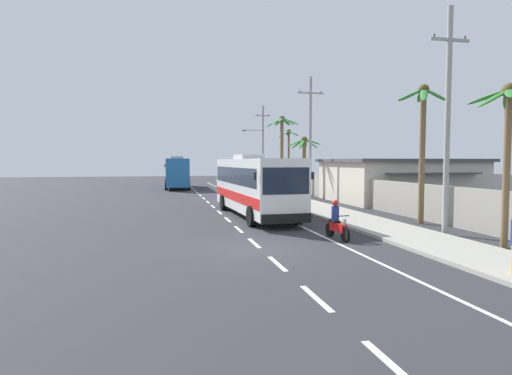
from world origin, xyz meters
The scene contains 17 objects.
ground_plane centered at (0.00, 0.00, 0.00)m, with size 160.00×160.00×0.00m, color #303035.
sidewalk_kerb centered at (6.80, 10.00, 0.07)m, with size 3.20×90.00×0.14m, color #A8A399.
lane_markings centered at (1.92, 14.99, 0.00)m, with size 3.38×71.96×0.01m.
boundary_wall centered at (10.60, 14.00, 1.01)m, with size 0.24×60.00×2.01m, color #9E998E.
coach_bus_foreground centered at (1.81, 9.28, 1.91)m, with size 3.32×11.64×3.68m.
coach_bus_far_lane centered at (-1.81, 36.92, 2.00)m, with size 3.06×11.42×3.84m.
motorcycle_beside_bus centered at (3.57, 1.10, 0.66)m, with size 0.56×1.96×1.63m.
pedestrian_midwalk centered at (5.94, 19.19, 1.00)m, with size 0.36×0.36×1.66m.
utility_pole_nearest centered at (8.67, 1.04, 5.14)m, with size 1.89×0.24×9.94m.
utility_pole_mid centered at (8.48, 18.18, 5.31)m, with size 2.25×0.24×10.19m.
utility_pole_far centered at (8.44, 35.31, 5.27)m, with size 3.47×0.24×10.00m.
palm_nearest centered at (11.02, 32.72, 5.08)m, with size 2.58×2.77×7.01m.
palm_second centered at (8.24, 25.84, 5.42)m, with size 3.30×3.54×7.80m.
palm_third centered at (8.82, 20.71, 3.82)m, with size 3.29×2.90×5.47m.
palm_fourth centered at (9.61, 4.28, 5.02)m, with size 2.85×2.64×7.21m.
palm_farthest centered at (8.96, -1.99, 4.57)m, with size 2.84×2.78×6.13m.
roadside_building centered at (15.28, 15.89, 1.74)m, with size 11.03×9.66×3.45m.
Camera 1 is at (-3.55, -15.43, 3.26)m, focal length 29.88 mm.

